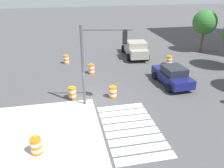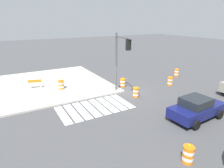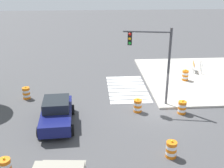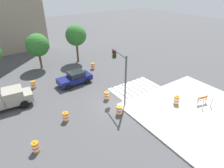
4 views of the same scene
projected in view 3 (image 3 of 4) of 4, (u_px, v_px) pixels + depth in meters
The scene contains 12 objects.
ground_plane at pixel (159, 109), 19.54m from camera, with size 120.00×120.00×0.00m, color #474749.
sidewalk_corner at pixel (208, 77), 25.48m from camera, with size 12.00×12.00×0.15m, color #BCB7AD.
crosswalk_stripes at pixel (127, 89), 23.13m from camera, with size 5.85×3.20×0.02m.
sports_car at pixel (57, 113), 17.33m from camera, with size 4.39×2.31×1.63m.
traffic_barrel_near_corner at pixel (171, 149), 14.30m from camera, with size 0.56×0.56×1.02m.
traffic_barrel_crosswalk_end at pixel (5, 167), 12.96m from camera, with size 0.56×0.56×1.02m.
traffic_barrel_median_far at pixel (26, 93), 21.13m from camera, with size 0.56×0.56×1.02m.
traffic_barrel_far_curb at pixel (138, 106), 19.08m from camera, with size 0.56×0.56×1.02m.
traffic_barrel_lane_center at pixel (182, 107), 18.83m from camera, with size 0.56×0.56×1.02m.
traffic_barrel_on_sidewalk at pixel (185, 75), 24.43m from camera, with size 0.56×0.56×1.02m.
construction_barricade at pixel (195, 66), 26.55m from camera, with size 1.40×1.07×1.00m.
traffic_light_pole at pixel (153, 53), 18.81m from camera, with size 0.79×3.25×5.50m.
Camera 3 is at (-17.23, 4.60, 8.86)m, focal length 44.34 mm.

